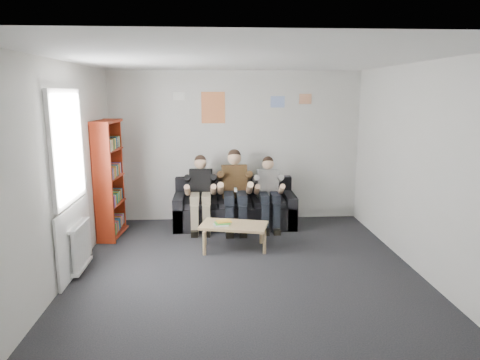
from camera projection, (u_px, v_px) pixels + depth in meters
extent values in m
plane|color=black|center=(246.00, 273.00, 5.58)|extent=(5.00, 5.00, 0.00)
plane|color=silver|center=(247.00, 59.00, 5.04)|extent=(5.00, 5.00, 0.00)
plane|color=silver|center=(236.00, 147.00, 7.75)|extent=(4.50, 0.00, 4.50)
plane|color=silver|center=(274.00, 239.00, 2.86)|extent=(4.50, 0.00, 4.50)
plane|color=silver|center=(61.00, 174.00, 5.17)|extent=(0.00, 5.00, 5.00)
plane|color=silver|center=(422.00, 170.00, 5.44)|extent=(0.00, 5.00, 5.00)
cube|color=black|center=(235.00, 214.00, 7.55)|extent=(2.10, 0.86, 0.40)
cube|color=black|center=(234.00, 188.00, 7.80)|extent=(2.10, 0.19, 0.41)
cube|color=black|center=(180.00, 211.00, 7.48)|extent=(0.17, 0.86, 0.57)
cube|color=black|center=(289.00, 209.00, 7.59)|extent=(0.17, 0.86, 0.57)
cube|color=black|center=(235.00, 202.00, 7.43)|extent=(1.76, 0.59, 0.10)
cube|color=maroon|center=(109.00, 179.00, 6.89)|extent=(0.28, 0.85, 1.89)
cube|color=tan|center=(234.00, 225.00, 6.37)|extent=(0.97, 0.54, 0.04)
cylinder|color=tan|center=(204.00, 243.00, 6.17)|extent=(0.05, 0.05, 0.35)
cylinder|color=tan|center=(265.00, 242.00, 6.22)|extent=(0.05, 0.05, 0.35)
cylinder|color=tan|center=(205.00, 234.00, 6.60)|extent=(0.05, 0.05, 0.35)
cylinder|color=tan|center=(261.00, 233.00, 6.65)|extent=(0.05, 0.05, 0.35)
cube|color=silver|center=(221.00, 225.00, 6.31)|extent=(0.22, 0.16, 0.02)
cube|color=green|center=(222.00, 223.00, 6.34)|extent=(0.22, 0.16, 0.02)
cube|color=gold|center=(224.00, 221.00, 6.37)|extent=(0.22, 0.16, 0.02)
cube|color=black|center=(201.00, 184.00, 7.45)|extent=(0.38, 0.28, 0.54)
sphere|color=tan|center=(200.00, 163.00, 7.34)|extent=(0.21, 0.21, 0.21)
sphere|color=black|center=(200.00, 161.00, 7.34)|extent=(0.20, 0.20, 0.20)
cube|color=gray|center=(201.00, 198.00, 7.21)|extent=(0.35, 0.44, 0.14)
cube|color=gray|center=(201.00, 220.00, 7.06)|extent=(0.33, 0.13, 0.50)
cube|color=black|center=(201.00, 233.00, 7.05)|extent=(0.33, 0.25, 0.10)
cube|color=#50391A|center=(234.00, 181.00, 7.49)|extent=(0.43, 0.32, 0.61)
sphere|color=tan|center=(234.00, 158.00, 7.36)|extent=(0.24, 0.24, 0.24)
sphere|color=black|center=(234.00, 156.00, 7.37)|extent=(0.23, 0.23, 0.23)
cube|color=black|center=(235.00, 198.00, 7.22)|extent=(0.39, 0.50, 0.16)
cube|color=black|center=(236.00, 220.00, 7.05)|extent=(0.37, 0.15, 0.50)
cube|color=black|center=(236.00, 233.00, 7.03)|extent=(0.37, 0.28, 0.11)
cube|color=white|center=(236.00, 190.00, 7.08)|extent=(0.04, 0.15, 0.04)
cube|color=white|center=(268.00, 183.00, 7.52)|extent=(0.37, 0.27, 0.52)
sphere|color=tan|center=(268.00, 164.00, 7.41)|extent=(0.20, 0.20, 0.20)
sphere|color=black|center=(268.00, 162.00, 7.42)|extent=(0.19, 0.19, 0.19)
cube|color=black|center=(269.00, 197.00, 7.29)|extent=(0.33, 0.42, 0.14)
cube|color=black|center=(271.00, 218.00, 7.15)|extent=(0.31, 0.13, 0.50)
cube|color=black|center=(271.00, 231.00, 7.14)|extent=(0.31, 0.24, 0.09)
cylinder|color=white|center=(74.00, 254.00, 5.30)|extent=(0.06, 0.06, 0.60)
cylinder|color=white|center=(76.00, 252.00, 5.38)|extent=(0.06, 0.06, 0.60)
cylinder|color=white|center=(78.00, 249.00, 5.46)|extent=(0.06, 0.06, 0.60)
cylinder|color=white|center=(80.00, 247.00, 5.54)|extent=(0.06, 0.06, 0.60)
cylinder|color=white|center=(82.00, 245.00, 5.61)|extent=(0.06, 0.06, 0.60)
cylinder|color=white|center=(83.00, 243.00, 5.69)|extent=(0.06, 0.06, 0.60)
cylinder|color=white|center=(85.00, 241.00, 5.77)|extent=(0.06, 0.06, 0.60)
cylinder|color=white|center=(87.00, 239.00, 5.85)|extent=(0.06, 0.06, 0.60)
cube|color=white|center=(82.00, 266.00, 5.63)|extent=(0.10, 0.64, 0.04)
cube|color=white|center=(79.00, 225.00, 5.52)|extent=(0.10, 0.64, 0.04)
cube|color=white|center=(66.00, 147.00, 5.31)|extent=(0.02, 1.00, 1.30)
cube|color=white|center=(63.00, 91.00, 5.17)|extent=(0.05, 1.12, 0.06)
cube|color=white|center=(71.00, 200.00, 5.45)|extent=(0.05, 1.12, 0.06)
cube|color=white|center=(75.00, 239.00, 5.55)|extent=(0.03, 1.30, 0.90)
cube|color=gold|center=(213.00, 108.00, 7.57)|extent=(0.42, 0.01, 0.55)
cube|color=#437BE6|center=(278.00, 102.00, 7.62)|extent=(0.25, 0.01, 0.20)
cube|color=#BB3A8C|center=(305.00, 99.00, 7.64)|extent=(0.22, 0.01, 0.18)
cube|color=white|center=(179.00, 96.00, 7.50)|extent=(0.20, 0.01, 0.14)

